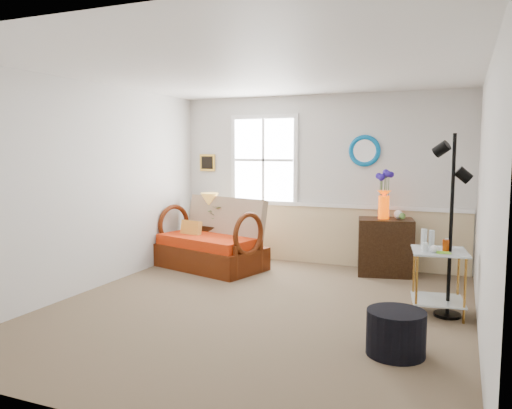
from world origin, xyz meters
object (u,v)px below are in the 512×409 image
at_px(side_table, 438,283).
at_px(floor_lamp, 451,226).
at_px(loveseat, 210,234).
at_px(ottoman, 396,333).
at_px(cabinet, 385,247).
at_px(lamp_stand, 212,243).

bearing_deg(side_table, floor_lamp, -10.00).
distance_m(loveseat, side_table, 3.40).
xyz_separation_m(loveseat, floor_lamp, (3.36, -0.98, 0.45)).
height_order(loveseat, ottoman, loveseat).
distance_m(cabinet, ottoman, 2.86).
bearing_deg(lamp_stand, ottoman, -40.26).
xyz_separation_m(side_table, floor_lamp, (0.11, -0.02, 0.62)).
height_order(side_table, floor_lamp, floor_lamp).
xyz_separation_m(loveseat, cabinet, (2.48, 0.58, -0.12)).
xyz_separation_m(loveseat, ottoman, (2.98, -2.22, -0.33)).
xyz_separation_m(cabinet, side_table, (0.77, -1.55, -0.05)).
distance_m(loveseat, cabinet, 2.55).
bearing_deg(loveseat, cabinet, 29.27).
height_order(lamp_stand, cabinet, cabinet).
height_order(loveseat, side_table, loveseat).
xyz_separation_m(cabinet, ottoman, (0.49, -2.81, -0.21)).
height_order(floor_lamp, ottoman, floor_lamp).
height_order(lamp_stand, ottoman, lamp_stand).
bearing_deg(ottoman, side_table, 77.44).
bearing_deg(floor_lamp, side_table, -171.57).
bearing_deg(cabinet, loveseat, -178.45).
distance_m(lamp_stand, side_table, 3.75).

